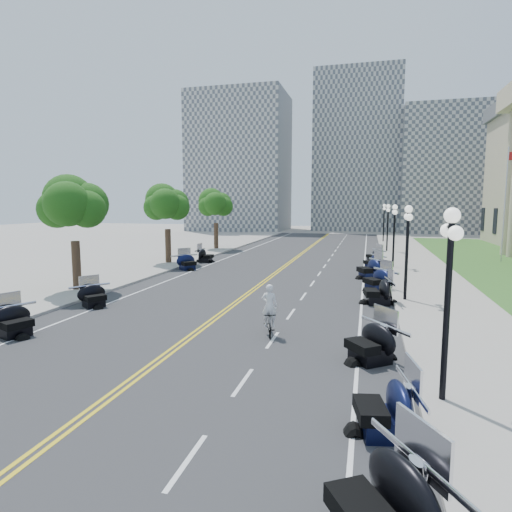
% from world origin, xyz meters
% --- Properties ---
extents(ground, '(160.00, 160.00, 0.00)m').
position_xyz_m(ground, '(0.00, 0.00, 0.00)').
color(ground, gray).
extents(road, '(16.00, 90.00, 0.01)m').
position_xyz_m(road, '(0.00, 10.00, 0.00)').
color(road, '#333335').
rests_on(road, ground).
extents(centerline_yellow_a, '(0.12, 90.00, 0.00)m').
position_xyz_m(centerline_yellow_a, '(-0.12, 10.00, 0.01)').
color(centerline_yellow_a, yellow).
rests_on(centerline_yellow_a, road).
extents(centerline_yellow_b, '(0.12, 90.00, 0.00)m').
position_xyz_m(centerline_yellow_b, '(0.12, 10.00, 0.01)').
color(centerline_yellow_b, yellow).
rests_on(centerline_yellow_b, road).
extents(edge_line_north, '(0.12, 90.00, 0.00)m').
position_xyz_m(edge_line_north, '(6.40, 10.00, 0.01)').
color(edge_line_north, white).
rests_on(edge_line_north, road).
extents(edge_line_south, '(0.12, 90.00, 0.00)m').
position_xyz_m(edge_line_south, '(-6.40, 10.00, 0.01)').
color(edge_line_south, white).
rests_on(edge_line_south, road).
extents(lane_dash_3, '(0.12, 2.00, 0.00)m').
position_xyz_m(lane_dash_3, '(3.20, -12.00, 0.01)').
color(lane_dash_3, white).
rests_on(lane_dash_3, road).
extents(lane_dash_4, '(0.12, 2.00, 0.00)m').
position_xyz_m(lane_dash_4, '(3.20, -8.00, 0.01)').
color(lane_dash_4, white).
rests_on(lane_dash_4, road).
extents(lane_dash_5, '(0.12, 2.00, 0.00)m').
position_xyz_m(lane_dash_5, '(3.20, -4.00, 0.01)').
color(lane_dash_5, white).
rests_on(lane_dash_5, road).
extents(lane_dash_6, '(0.12, 2.00, 0.00)m').
position_xyz_m(lane_dash_6, '(3.20, 0.00, 0.01)').
color(lane_dash_6, white).
rests_on(lane_dash_6, road).
extents(lane_dash_7, '(0.12, 2.00, 0.00)m').
position_xyz_m(lane_dash_7, '(3.20, 4.00, 0.01)').
color(lane_dash_7, white).
rests_on(lane_dash_7, road).
extents(lane_dash_8, '(0.12, 2.00, 0.00)m').
position_xyz_m(lane_dash_8, '(3.20, 8.00, 0.01)').
color(lane_dash_8, white).
rests_on(lane_dash_8, road).
extents(lane_dash_9, '(0.12, 2.00, 0.00)m').
position_xyz_m(lane_dash_9, '(3.20, 12.00, 0.01)').
color(lane_dash_9, white).
rests_on(lane_dash_9, road).
extents(lane_dash_10, '(0.12, 2.00, 0.00)m').
position_xyz_m(lane_dash_10, '(3.20, 16.00, 0.01)').
color(lane_dash_10, white).
rests_on(lane_dash_10, road).
extents(lane_dash_11, '(0.12, 2.00, 0.00)m').
position_xyz_m(lane_dash_11, '(3.20, 20.00, 0.01)').
color(lane_dash_11, white).
rests_on(lane_dash_11, road).
extents(lane_dash_12, '(0.12, 2.00, 0.00)m').
position_xyz_m(lane_dash_12, '(3.20, 24.00, 0.01)').
color(lane_dash_12, white).
rests_on(lane_dash_12, road).
extents(lane_dash_13, '(0.12, 2.00, 0.00)m').
position_xyz_m(lane_dash_13, '(3.20, 28.00, 0.01)').
color(lane_dash_13, white).
rests_on(lane_dash_13, road).
extents(lane_dash_14, '(0.12, 2.00, 0.00)m').
position_xyz_m(lane_dash_14, '(3.20, 32.00, 0.01)').
color(lane_dash_14, white).
rests_on(lane_dash_14, road).
extents(lane_dash_15, '(0.12, 2.00, 0.00)m').
position_xyz_m(lane_dash_15, '(3.20, 36.00, 0.01)').
color(lane_dash_15, white).
rests_on(lane_dash_15, road).
extents(lane_dash_16, '(0.12, 2.00, 0.00)m').
position_xyz_m(lane_dash_16, '(3.20, 40.00, 0.01)').
color(lane_dash_16, white).
rests_on(lane_dash_16, road).
extents(lane_dash_17, '(0.12, 2.00, 0.00)m').
position_xyz_m(lane_dash_17, '(3.20, 44.00, 0.01)').
color(lane_dash_17, white).
rests_on(lane_dash_17, road).
extents(lane_dash_18, '(0.12, 2.00, 0.00)m').
position_xyz_m(lane_dash_18, '(3.20, 48.00, 0.01)').
color(lane_dash_18, white).
rests_on(lane_dash_18, road).
extents(lane_dash_19, '(0.12, 2.00, 0.00)m').
position_xyz_m(lane_dash_19, '(3.20, 52.00, 0.01)').
color(lane_dash_19, white).
rests_on(lane_dash_19, road).
extents(sidewalk_north, '(5.00, 90.00, 0.15)m').
position_xyz_m(sidewalk_north, '(10.50, 10.00, 0.07)').
color(sidewalk_north, '#9E9991').
rests_on(sidewalk_north, ground).
extents(sidewalk_south, '(5.00, 90.00, 0.15)m').
position_xyz_m(sidewalk_south, '(-10.50, 10.00, 0.07)').
color(sidewalk_south, '#9E9991').
rests_on(sidewalk_south, ground).
extents(lawn, '(9.00, 60.00, 0.10)m').
position_xyz_m(lawn, '(17.50, 18.00, 0.05)').
color(lawn, '#356023').
rests_on(lawn, ground).
extents(distant_block_a, '(18.00, 14.00, 26.00)m').
position_xyz_m(distant_block_a, '(-18.00, 62.00, 13.00)').
color(distant_block_a, gray).
rests_on(distant_block_a, ground).
extents(distant_block_b, '(16.00, 12.00, 30.00)m').
position_xyz_m(distant_block_b, '(4.00, 68.00, 15.00)').
color(distant_block_b, gray).
rests_on(distant_block_b, ground).
extents(distant_block_c, '(20.00, 14.00, 22.00)m').
position_xyz_m(distant_block_c, '(22.00, 65.00, 11.00)').
color(distant_block_c, gray).
rests_on(distant_block_c, ground).
extents(street_lamp_1, '(0.50, 1.20, 4.90)m').
position_xyz_m(street_lamp_1, '(8.60, -8.00, 2.60)').
color(street_lamp_1, black).
rests_on(street_lamp_1, sidewalk_north).
extents(street_lamp_2, '(0.50, 1.20, 4.90)m').
position_xyz_m(street_lamp_2, '(8.60, 4.00, 2.60)').
color(street_lamp_2, black).
rests_on(street_lamp_2, sidewalk_north).
extents(street_lamp_3, '(0.50, 1.20, 4.90)m').
position_xyz_m(street_lamp_3, '(8.60, 16.00, 2.60)').
color(street_lamp_3, black).
rests_on(street_lamp_3, sidewalk_north).
extents(street_lamp_4, '(0.50, 1.20, 4.90)m').
position_xyz_m(street_lamp_4, '(8.60, 28.00, 2.60)').
color(street_lamp_4, black).
rests_on(street_lamp_4, sidewalk_north).
extents(street_lamp_5, '(0.50, 1.20, 4.90)m').
position_xyz_m(street_lamp_5, '(8.60, 40.00, 2.60)').
color(street_lamp_5, black).
rests_on(street_lamp_5, sidewalk_north).
extents(flagpole, '(1.10, 0.20, 10.00)m').
position_xyz_m(flagpole, '(18.00, 22.00, 5.00)').
color(flagpole, silver).
rests_on(flagpole, ground).
extents(tree_2, '(4.80, 4.80, 9.20)m').
position_xyz_m(tree_2, '(-10.00, 2.00, 4.75)').
color(tree_2, '#235619').
rests_on(tree_2, sidewalk_south).
extents(tree_3, '(4.80, 4.80, 9.20)m').
position_xyz_m(tree_3, '(-10.00, 14.00, 4.75)').
color(tree_3, '#235619').
rests_on(tree_3, sidewalk_south).
extents(tree_4, '(4.80, 4.80, 9.20)m').
position_xyz_m(tree_4, '(-10.00, 26.00, 4.75)').
color(tree_4, '#235619').
rests_on(tree_4, sidewalk_south).
extents(motorcycle_n_2, '(3.07, 3.07, 1.56)m').
position_xyz_m(motorcycle_n_2, '(6.96, -13.22, 0.78)').
color(motorcycle_n_2, black).
rests_on(motorcycle_n_2, road).
extents(motorcycle_n_3, '(2.38, 2.38, 1.41)m').
position_xyz_m(motorcycle_n_3, '(7.10, -9.91, 0.71)').
color(motorcycle_n_3, black).
rests_on(motorcycle_n_3, road).
extents(motorcycle_n_4, '(2.90, 2.90, 1.45)m').
position_xyz_m(motorcycle_n_4, '(6.79, -5.39, 0.72)').
color(motorcycle_n_4, black).
rests_on(motorcycle_n_4, road).
extents(motorcycle_n_6, '(2.47, 2.47, 1.50)m').
position_xyz_m(motorcycle_n_6, '(7.20, 3.15, 0.75)').
color(motorcycle_n_6, black).
rests_on(motorcycle_n_6, road).
extents(motorcycle_n_7, '(2.93, 2.93, 1.48)m').
position_xyz_m(motorcycle_n_7, '(7.24, 6.71, 0.74)').
color(motorcycle_n_7, black).
rests_on(motorcycle_n_7, road).
extents(motorcycle_n_8, '(2.98, 2.98, 1.56)m').
position_xyz_m(motorcycle_n_8, '(6.79, 10.82, 0.78)').
color(motorcycle_n_8, black).
rests_on(motorcycle_n_8, road).
extents(motorcycle_n_9, '(2.57, 2.57, 1.31)m').
position_xyz_m(motorcycle_n_9, '(7.06, 15.53, 0.65)').
color(motorcycle_n_9, black).
rests_on(motorcycle_n_9, road).
extents(motorcycle_n_10, '(2.52, 2.52, 1.28)m').
position_xyz_m(motorcycle_n_10, '(7.21, 19.84, 0.64)').
color(motorcycle_n_10, black).
rests_on(motorcycle_n_10, road).
extents(motorcycle_s_4, '(2.55, 2.55, 1.36)m').
position_xyz_m(motorcycle_s_4, '(-6.72, -6.10, 0.68)').
color(motorcycle_s_4, black).
rests_on(motorcycle_s_4, road).
extents(motorcycle_s_5, '(2.50, 2.50, 1.25)m').
position_xyz_m(motorcycle_s_5, '(-6.70, -1.10, 0.63)').
color(motorcycle_s_5, black).
rests_on(motorcycle_s_5, road).
extents(motorcycle_s_8, '(2.76, 2.76, 1.37)m').
position_xyz_m(motorcycle_s_8, '(-7.06, 11.30, 0.68)').
color(motorcycle_s_8, black).
rests_on(motorcycle_s_8, road).
extents(motorcycle_s_9, '(1.96, 1.96, 1.35)m').
position_xyz_m(motorcycle_s_9, '(-7.27, 15.72, 0.68)').
color(motorcycle_s_9, black).
rests_on(motorcycle_s_9, road).
extents(bicycle, '(0.88, 1.68, 0.97)m').
position_xyz_m(bicycle, '(2.94, -3.44, 0.49)').
color(bicycle, '#A51414').
rests_on(bicycle, road).
extents(cyclist_rider, '(0.63, 0.41, 1.72)m').
position_xyz_m(cyclist_rider, '(2.94, -3.44, 1.83)').
color(cyclist_rider, silver).
rests_on(cyclist_rider, bicycle).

